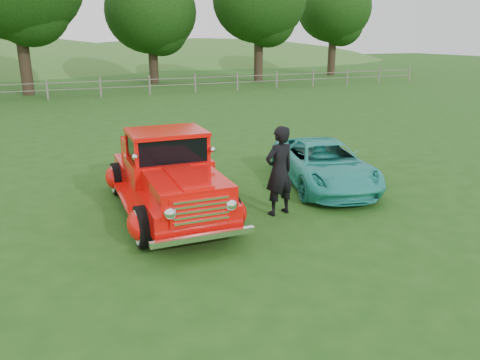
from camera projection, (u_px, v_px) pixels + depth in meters
name	position (u px, v px, depth m)	size (l,w,h in m)	color
ground	(262.00, 229.00, 9.11)	(140.00, 140.00, 0.00)	#1D4C14
distant_hills	(31.00, 100.00, 60.87)	(116.00, 60.00, 18.00)	#376425
fence_line	(100.00, 87.00, 28.16)	(48.00, 0.12, 1.20)	slate
tree_near_east	(151.00, 12.00, 34.82)	(6.80, 6.80, 8.33)	black
tree_mid_east	(259.00, 0.00, 35.87)	(7.20, 7.20, 9.44)	black
tree_far_east	(334.00, 9.00, 42.04)	(6.60, 6.60, 8.86)	black
red_pickup	(168.00, 176.00, 9.76)	(2.32, 5.03, 1.78)	black
teal_sedan	(324.00, 164.00, 11.60)	(1.84, 4.00, 1.11)	teal
man	(279.00, 171.00, 9.60)	(0.69, 0.45, 1.88)	black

